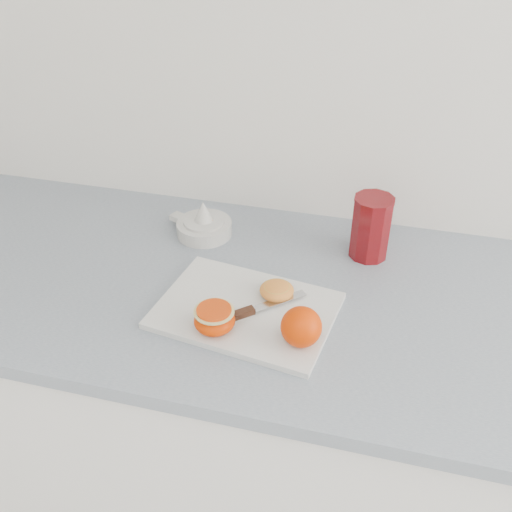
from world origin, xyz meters
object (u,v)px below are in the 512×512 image
Objects in this scene: counter at (258,430)px; cutting_board at (246,310)px; citrus_juicer at (204,225)px; red_tumbler at (371,229)px; half_orange at (214,319)px.

cutting_board is (-0.00, -0.09, 0.45)m from counter.
cutting_board is 2.07× the size of citrus_juicer.
citrus_juicer is at bearing 124.12° from cutting_board.
red_tumbler is (0.20, 0.25, 0.06)m from cutting_board.
cutting_board is at bearing -129.13° from red_tumbler.
citrus_juicer is at bearing -178.70° from red_tumbler.
cutting_board is 2.33× the size of red_tumbler.
half_orange is at bearing -67.98° from citrus_juicer.
cutting_board is 0.33m from red_tumbler.
counter is 0.52m from citrus_juicer.
cutting_board is 0.08m from half_orange.
red_tumbler is at bearing 50.87° from cutting_board.
counter is 0.50m from half_orange.
counter is 16.53× the size of citrus_juicer.
citrus_juicer is 0.37m from red_tumbler.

